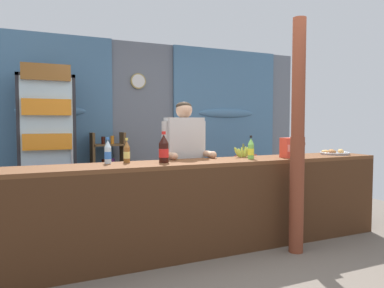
{
  "coord_description": "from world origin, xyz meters",
  "views": [
    {
      "loc": [
        -1.72,
        -2.97,
        1.34
      ],
      "look_at": [
        -0.04,
        0.74,
        1.1
      ],
      "focal_mm": 34.14,
      "sensor_mm": 36.0,
      "label": 1
    }
  ],
  "objects_px": {
    "snack_box_crackers": "(289,148)",
    "banana_bunch": "(243,152)",
    "stall_counter": "(213,196)",
    "soda_bottle_lime_soda": "(251,149)",
    "drink_fridge": "(46,140)",
    "soda_bottle_water": "(108,152)",
    "soda_bottle_grape_soda": "(294,148)",
    "plastic_lawn_chair": "(240,178)",
    "soda_bottle_iced_tea": "(127,152)",
    "shopkeeper": "(184,152)",
    "bottle_shelf_rack": "(108,172)",
    "pastry_tray": "(334,153)",
    "soda_bottle_cola": "(164,149)",
    "timber_post": "(298,142)"
  },
  "relations": [
    {
      "from": "snack_box_crackers",
      "to": "banana_bunch",
      "type": "xyz_separation_m",
      "value": [
        -0.45,
        0.26,
        -0.05
      ]
    },
    {
      "from": "stall_counter",
      "to": "snack_box_crackers",
      "type": "height_order",
      "value": "snack_box_crackers"
    },
    {
      "from": "soda_bottle_lime_soda",
      "to": "snack_box_crackers",
      "type": "height_order",
      "value": "soda_bottle_lime_soda"
    },
    {
      "from": "drink_fridge",
      "to": "soda_bottle_water",
      "type": "height_order",
      "value": "drink_fridge"
    },
    {
      "from": "soda_bottle_grape_soda",
      "to": "stall_counter",
      "type": "bearing_deg",
      "value": -167.71
    },
    {
      "from": "plastic_lawn_chair",
      "to": "soda_bottle_iced_tea",
      "type": "relative_size",
      "value": 3.5
    },
    {
      "from": "snack_box_crackers",
      "to": "soda_bottle_lime_soda",
      "type": "bearing_deg",
      "value": 174.38
    },
    {
      "from": "soda_bottle_grape_soda",
      "to": "shopkeeper",
      "type": "bearing_deg",
      "value": 167.33
    },
    {
      "from": "shopkeeper",
      "to": "banana_bunch",
      "type": "xyz_separation_m",
      "value": [
        0.61,
        -0.3,
        0.01
      ]
    },
    {
      "from": "bottle_shelf_rack",
      "to": "pastry_tray",
      "type": "xyz_separation_m",
      "value": [
        2.43,
        -1.93,
        0.35
      ]
    },
    {
      "from": "soda_bottle_lime_soda",
      "to": "soda_bottle_water",
      "type": "distance_m",
      "value": 1.52
    },
    {
      "from": "stall_counter",
      "to": "plastic_lawn_chair",
      "type": "distance_m",
      "value": 1.94
    },
    {
      "from": "shopkeeper",
      "to": "soda_bottle_grape_soda",
      "type": "height_order",
      "value": "shopkeeper"
    },
    {
      "from": "plastic_lawn_chair",
      "to": "shopkeeper",
      "type": "xyz_separation_m",
      "value": [
        -1.32,
        -0.91,
        0.51
      ]
    },
    {
      "from": "soda_bottle_iced_tea",
      "to": "snack_box_crackers",
      "type": "relative_size",
      "value": 1.09
    },
    {
      "from": "soda_bottle_grape_soda",
      "to": "soda_bottle_cola",
      "type": "bearing_deg",
      "value": -174.93
    },
    {
      "from": "bottle_shelf_rack",
      "to": "soda_bottle_water",
      "type": "distance_m",
      "value": 1.86
    },
    {
      "from": "shopkeeper",
      "to": "pastry_tray",
      "type": "bearing_deg",
      "value": -13.71
    },
    {
      "from": "plastic_lawn_chair",
      "to": "banana_bunch",
      "type": "xyz_separation_m",
      "value": [
        -0.71,
        -1.2,
        0.51
      ]
    },
    {
      "from": "banana_bunch",
      "to": "timber_post",
      "type": "bearing_deg",
      "value": -67.21
    },
    {
      "from": "snack_box_crackers",
      "to": "banana_bunch",
      "type": "bearing_deg",
      "value": 150.06
    },
    {
      "from": "soda_bottle_iced_tea",
      "to": "pastry_tray",
      "type": "height_order",
      "value": "soda_bottle_iced_tea"
    },
    {
      "from": "shopkeeper",
      "to": "banana_bunch",
      "type": "distance_m",
      "value": 0.68
    },
    {
      "from": "drink_fridge",
      "to": "soda_bottle_grape_soda",
      "type": "relative_size",
      "value": 10.26
    },
    {
      "from": "bottle_shelf_rack",
      "to": "soda_bottle_water",
      "type": "xyz_separation_m",
      "value": [
        -0.36,
        -1.78,
        0.43
      ]
    },
    {
      "from": "stall_counter",
      "to": "timber_post",
      "type": "height_order",
      "value": "timber_post"
    },
    {
      "from": "timber_post",
      "to": "soda_bottle_lime_soda",
      "type": "relative_size",
      "value": 9.28
    },
    {
      "from": "soda_bottle_cola",
      "to": "timber_post",
      "type": "bearing_deg",
      "value": -19.36
    },
    {
      "from": "snack_box_crackers",
      "to": "shopkeeper",
      "type": "bearing_deg",
      "value": 152.41
    },
    {
      "from": "drink_fridge",
      "to": "plastic_lawn_chair",
      "type": "relative_size",
      "value": 2.39
    },
    {
      "from": "shopkeeper",
      "to": "soda_bottle_lime_soda",
      "type": "relative_size",
      "value": 6.13
    },
    {
      "from": "soda_bottle_water",
      "to": "banana_bunch",
      "type": "distance_m",
      "value": 1.55
    },
    {
      "from": "timber_post",
      "to": "drink_fridge",
      "type": "height_order",
      "value": "timber_post"
    },
    {
      "from": "soda_bottle_lime_soda",
      "to": "pastry_tray",
      "type": "xyz_separation_m",
      "value": [
        1.27,
        0.06,
        -0.09
      ]
    },
    {
      "from": "plastic_lawn_chair",
      "to": "soda_bottle_water",
      "type": "xyz_separation_m",
      "value": [
        -2.26,
        -1.2,
        0.56
      ]
    },
    {
      "from": "soda_bottle_water",
      "to": "shopkeeper",
      "type": "bearing_deg",
      "value": 17.54
    },
    {
      "from": "soda_bottle_grape_soda",
      "to": "snack_box_crackers",
      "type": "height_order",
      "value": "snack_box_crackers"
    },
    {
      "from": "stall_counter",
      "to": "banana_bunch",
      "type": "distance_m",
      "value": 0.74
    },
    {
      "from": "soda_bottle_iced_tea",
      "to": "soda_bottle_grape_soda",
      "type": "bearing_deg",
      "value": -0.02
    },
    {
      "from": "bottle_shelf_rack",
      "to": "soda_bottle_grape_soda",
      "type": "relative_size",
      "value": 5.98
    },
    {
      "from": "stall_counter",
      "to": "soda_bottle_iced_tea",
      "type": "xyz_separation_m",
      "value": [
        -0.82,
        0.28,
        0.46
      ]
    },
    {
      "from": "soda_bottle_water",
      "to": "banana_bunch",
      "type": "relative_size",
      "value": 0.92
    },
    {
      "from": "soda_bottle_grape_soda",
      "to": "snack_box_crackers",
      "type": "xyz_separation_m",
      "value": [
        -0.28,
        -0.25,
        0.03
      ]
    },
    {
      "from": "soda_bottle_lime_soda",
      "to": "pastry_tray",
      "type": "height_order",
      "value": "soda_bottle_lime_soda"
    },
    {
      "from": "shopkeeper",
      "to": "soda_bottle_cola",
      "type": "relative_size",
      "value": 5.08
    },
    {
      "from": "timber_post",
      "to": "plastic_lawn_chair",
      "type": "xyz_separation_m",
      "value": [
        0.45,
        1.82,
        -0.65
      ]
    },
    {
      "from": "timber_post",
      "to": "soda_bottle_grape_soda",
      "type": "bearing_deg",
      "value": 52.16
    },
    {
      "from": "soda_bottle_water",
      "to": "soda_bottle_lime_soda",
      "type": "bearing_deg",
      "value": -7.92
    },
    {
      "from": "soda_bottle_water",
      "to": "snack_box_crackers",
      "type": "height_order",
      "value": "soda_bottle_water"
    },
    {
      "from": "stall_counter",
      "to": "timber_post",
      "type": "bearing_deg",
      "value": -22.48
    }
  ]
}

